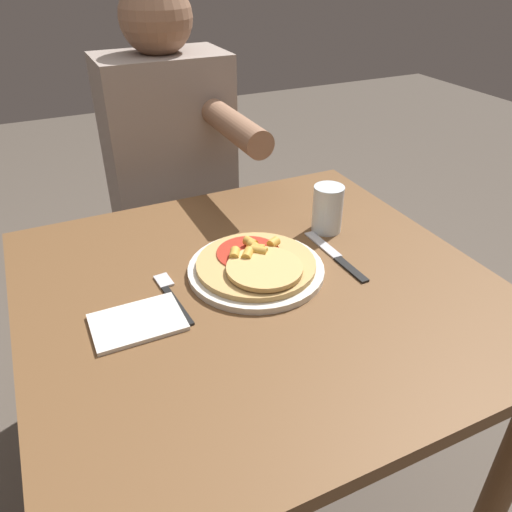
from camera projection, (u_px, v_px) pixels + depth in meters
ground_plane at (258, 503)px, 1.39m from camera, size 8.00×8.00×0.00m
dining_table at (259, 333)px, 1.06m from camera, size 0.91×0.87×0.75m
plate at (256, 270)px, 1.02m from camera, size 0.28×0.28×0.01m
pizza at (257, 263)px, 1.01m from camera, size 0.24×0.24×0.04m
fork at (171, 295)px, 0.95m from camera, size 0.03×0.18×0.00m
knife at (336, 256)px, 1.07m from camera, size 0.03×0.22×0.00m
drinking_glass at (328, 209)px, 1.14m from camera, size 0.07×0.07×0.11m
napkin at (137, 322)px, 0.88m from camera, size 0.16×0.11×0.01m
person_diner at (172, 171)px, 1.51m from camera, size 0.36×0.52×1.25m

